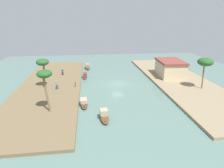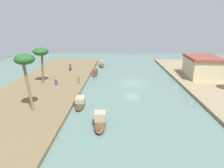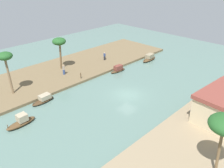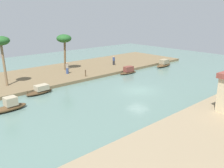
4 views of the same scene
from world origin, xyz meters
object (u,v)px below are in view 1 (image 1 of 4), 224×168
mooring_post (75,84)px  palm_tree_right_tall (205,62)px  sampan_upstream_small (84,103)px  sampan_downstream_large (104,116)px  person_on_near_bank (57,86)px  sampan_with_red_awning (85,76)px  riverside_building (170,68)px  sampan_open_hull (87,67)px  person_by_mooring (63,72)px  palm_tree_left_far (45,76)px  palm_tree_left_near (43,63)px

mooring_post → palm_tree_right_tall: palm_tree_right_tall is taller
sampan_upstream_small → sampan_downstream_large: (4.72, 2.86, 0.06)m
person_on_near_bank → mooring_post: (-0.98, 3.38, -0.21)m
palm_tree_right_tall → sampan_with_red_awning: bearing=-116.5°
sampan_upstream_small → riverside_building: bearing=119.4°
sampan_downstream_large → palm_tree_right_tall: palm_tree_right_tall is taller
sampan_with_red_awning → mooring_post: size_ratio=3.31×
sampan_open_hull → palm_tree_right_tall: 30.07m
person_by_mooring → mooring_post: person_by_mooring is taller
person_on_near_bank → person_by_mooring: bearing=42.7°
riverside_building → palm_tree_left_far: bearing=-55.1°
sampan_with_red_awning → sampan_downstream_large: 20.13m
sampan_downstream_large → palm_tree_left_near: size_ratio=0.64×
sampan_with_red_awning → palm_tree_left_near: bearing=-44.1°
person_by_mooring → mooring_post: bearing=113.7°
sampan_downstream_large → riverside_building: (-17.65, 17.08, 1.82)m
palm_tree_left_far → mooring_post: bearing=162.2°
sampan_with_red_awning → palm_tree_left_far: bearing=-12.7°
palm_tree_right_tall → riverside_building: (-8.97, -2.65, -3.29)m
person_by_mooring → palm_tree_left_far: palm_tree_left_far is taller
sampan_open_hull → mooring_post: 15.99m
sampan_upstream_small → mooring_post: bearing=-171.2°
mooring_post → riverside_building: (-4.86, 21.72, 1.39)m
palm_tree_left_far → palm_tree_right_tall: 28.33m
palm_tree_left_near → palm_tree_right_tall: size_ratio=0.95×
sampan_open_hull → riverside_building: 22.26m
person_by_mooring → palm_tree_left_near: palm_tree_left_near is taller
sampan_downstream_large → palm_tree_left_far: palm_tree_left_far is taller
sampan_downstream_large → palm_tree_left_far: 9.90m
sampan_open_hull → riverside_building: riverside_building is taller
person_on_near_bank → person_by_mooring: (-9.83, -0.12, -0.08)m
sampan_with_red_awning → palm_tree_right_tall: size_ratio=0.55×
palm_tree_left_far → palm_tree_right_tall: palm_tree_left_far is taller
palm_tree_right_tall → person_by_mooring: bearing=-114.9°
sampan_with_red_awning → person_by_mooring: size_ratio=2.14×
sampan_with_red_awning → sampan_open_hull: 8.69m
sampan_downstream_large → mooring_post: bearing=-162.8°
sampan_downstream_large → palm_tree_left_far: size_ratio=0.59×
sampan_with_red_awning → palm_tree_left_near: (6.92, -7.65, 4.86)m
sampan_open_hull → palm_tree_right_tall: size_ratio=0.70×
sampan_upstream_small → sampan_downstream_large: 5.52m
person_on_near_bank → palm_tree_left_far: 10.39m
person_by_mooring → palm_tree_right_tall: 31.07m
sampan_upstream_small → palm_tree_right_tall: bearing=96.3°
sampan_open_hull → sampan_downstream_large: sampan_downstream_large is taller
sampan_open_hull → palm_tree_left_far: palm_tree_left_far is taller
sampan_upstream_small → palm_tree_left_near: size_ratio=0.60×
sampan_with_red_awning → sampan_open_hull: bearing=179.8°
sampan_with_red_awning → riverside_building: size_ratio=0.41×
person_on_near_bank → sampan_downstream_large: bearing=-103.9°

